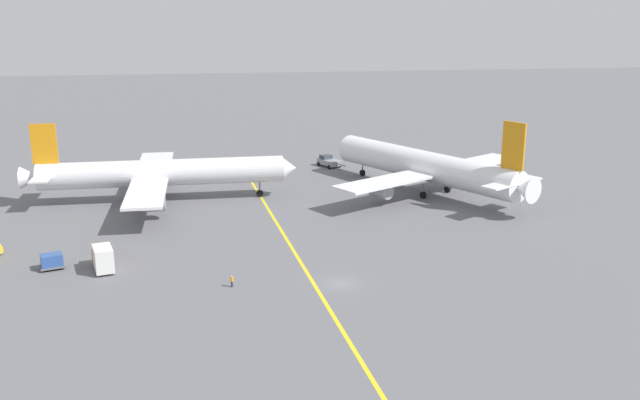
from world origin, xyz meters
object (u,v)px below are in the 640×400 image
at_px(airliner_being_pushed, 426,166).
at_px(ground_crew_wing_walker_right, 232,281).
at_px(airliner_at_gate_left, 160,173).
at_px(pushback_tug, 329,161).
at_px(gse_container_dolly_flat, 52,261).
at_px(gse_catering_truck_tall, 103,258).

bearing_deg(airliner_being_pushed, ground_crew_wing_walker_right, -132.56).
distance_m(airliner_at_gate_left, airliner_being_pushed, 49.96).
xyz_separation_m(pushback_tug, gse_container_dolly_flat, (-48.08, -57.25, -0.01)).
bearing_deg(gse_container_dolly_flat, airliner_being_pushed, 26.86).
distance_m(gse_container_dolly_flat, gse_catering_truck_tall, 7.14).
bearing_deg(airliner_at_gate_left, gse_catering_truck_tall, -99.33).
distance_m(gse_catering_truck_tall, ground_crew_wing_walker_right, 19.31).
bearing_deg(airliner_being_pushed, pushback_tug, 119.67).
bearing_deg(ground_crew_wing_walker_right, gse_container_dolly_flat, 157.10).
xyz_separation_m(airliner_at_gate_left, pushback_tug, (35.40, 23.87, -4.04)).
relative_size(airliner_being_pushed, pushback_tug, 5.32).
distance_m(gse_container_dolly_flat, ground_crew_wing_walker_right, 26.20).
bearing_deg(pushback_tug, gse_catering_truck_tall, -125.03).
bearing_deg(airliner_being_pushed, gse_container_dolly_flat, -153.14).
relative_size(pushback_tug, gse_catering_truck_tall, 1.35).
xyz_separation_m(gse_catering_truck_tall, ground_crew_wing_walker_right, (17.16, -8.80, -0.96)).
xyz_separation_m(airliner_at_gate_left, gse_catering_truck_tall, (-5.71, -34.77, -3.47)).
height_order(airliner_at_gate_left, airliner_being_pushed, airliner_being_pushed).
relative_size(airliner_at_gate_left, pushback_tug, 5.89).
bearing_deg(gse_catering_truck_tall, ground_crew_wing_walker_right, -27.16).
relative_size(gse_container_dolly_flat, gse_catering_truck_tall, 0.59).
xyz_separation_m(gse_container_dolly_flat, gse_catering_truck_tall, (6.97, -1.39, 0.58)).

